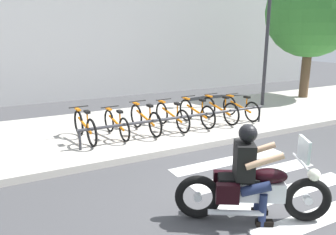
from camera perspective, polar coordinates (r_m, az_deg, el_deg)
ground_plane at (r=5.80m, az=15.84°, el=-13.58°), size 48.00×48.00×0.00m
sidewalk at (r=9.44m, az=-3.75°, el=-1.53°), size 24.00×4.40×0.15m
crosswalk_stripe_1 at (r=5.75m, az=26.01°, el=-14.76°), size 2.80×0.40×0.01m
crosswalk_stripe_2 at (r=6.19m, az=20.01°, el=-12.01°), size 2.80×0.40×0.01m
crosswalk_stripe_3 at (r=6.69m, az=14.95°, el=-9.56°), size 2.80×0.40×0.01m
crosswalk_stripe_4 at (r=7.25m, az=10.69°, el=-7.40°), size 2.80×0.40×0.01m
motorcycle at (r=5.01m, az=14.62°, el=-12.12°), size 2.01×1.25×1.27m
rider at (r=4.85m, az=14.00°, el=-8.19°), size 0.77×0.72×1.46m
bicycle_0 at (r=8.04m, az=-14.26°, el=-1.56°), size 0.48×1.62×0.80m
bicycle_1 at (r=8.25m, az=-8.97°, el=-1.10°), size 0.48×1.54×0.72m
bicycle_2 at (r=8.51m, az=-3.99°, el=-0.29°), size 0.48×1.69×0.79m
bicycle_3 at (r=8.85m, az=0.66°, el=0.24°), size 0.48×1.69×0.76m
bicycle_4 at (r=9.23m, az=4.96°, el=0.85°), size 0.48×1.66×0.78m
bicycle_5 at (r=9.66m, az=8.88°, el=1.35°), size 0.48×1.66×0.79m
bicycle_6 at (r=10.14m, az=12.45°, el=1.67°), size 0.48×1.56×0.73m
bike_rack at (r=8.36m, az=2.46°, el=-0.07°), size 5.30×0.07×0.49m
street_lamp at (r=12.08m, az=16.88°, el=13.96°), size 0.28×0.28×4.46m
tree_near_rack at (r=14.25m, az=23.68°, el=16.41°), size 3.45×3.45×5.18m
building_backdrop at (r=14.51m, az=-13.59°, el=17.76°), size 24.00×1.20×7.20m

